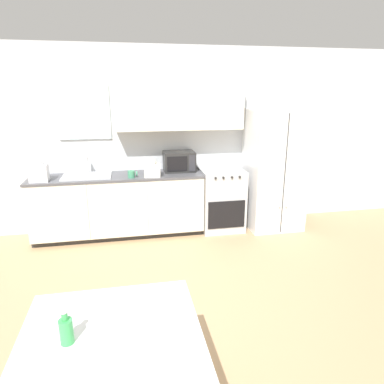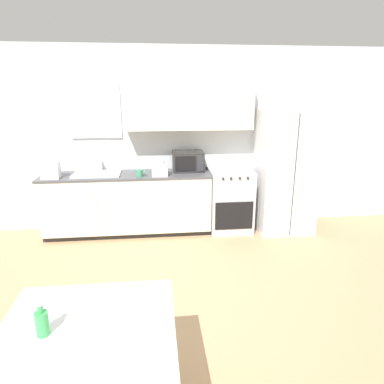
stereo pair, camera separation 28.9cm
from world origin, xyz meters
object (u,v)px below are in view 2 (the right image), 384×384
at_px(refrigerator, 285,172).
at_px(coffee_mug, 140,173).
at_px(microwave, 188,161).
at_px(drink_bottle, 42,322).
at_px(oven_range, 230,200).
at_px(dining_table, 88,343).

relative_size(refrigerator, coffee_mug, 13.60).
bearing_deg(microwave, drink_bottle, -109.04).
height_order(oven_range, coffee_mug, coffee_mug).
bearing_deg(dining_table, coffee_mug, 86.07).
height_order(refrigerator, dining_table, refrigerator).
distance_m(oven_range, drink_bottle, 3.66).
bearing_deg(oven_range, dining_table, -116.00).
distance_m(refrigerator, drink_bottle, 4.06).
xyz_separation_m(oven_range, microwave, (-0.63, 0.11, 0.59)).
height_order(dining_table, drink_bottle, drink_bottle).
height_order(refrigerator, drink_bottle, refrigerator).
bearing_deg(dining_table, refrigerator, 52.77).
xyz_separation_m(refrigerator, drink_bottle, (-2.58, -3.13, -0.06)).
height_order(microwave, drink_bottle, microwave).
bearing_deg(refrigerator, drink_bottle, -129.50).
relative_size(oven_range, drink_bottle, 4.51).
height_order(oven_range, refrigerator, refrigerator).
bearing_deg(oven_range, microwave, 169.66).
bearing_deg(refrigerator, oven_range, 176.44).
bearing_deg(coffee_mug, oven_range, 6.58).
relative_size(coffee_mug, drink_bottle, 0.64).
xyz_separation_m(oven_range, dining_table, (-1.54, -3.15, 0.18)).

